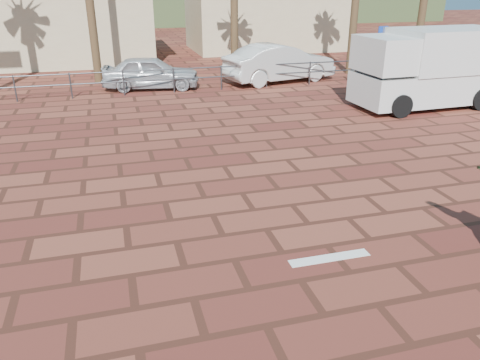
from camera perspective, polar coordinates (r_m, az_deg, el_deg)
The scene contains 9 objects.
ground at distance 8.71m, azimuth 3.26°, elevation -6.04°, with size 120.00×120.00×0.00m, color brown.
paint_stripe at distance 8.00m, azimuth 10.85°, elevation -9.30°, with size 1.40×0.22×0.01m, color white.
guardrail at distance 19.67m, azimuth -8.11°, elevation 12.46°, with size 24.06×0.06×1.00m.
building_west at distance 29.46m, azimuth -23.41°, elevation 17.52°, with size 12.60×7.60×4.50m.
building_east at distance 32.95m, azimuth 3.33°, elevation 20.10°, with size 10.60×6.60×5.00m.
campervan at distance 18.38m, azimuth 22.20°, elevation 12.67°, with size 5.33×2.47×2.72m.
car_silver at distance 20.57m, azimuth -10.81°, elevation 12.75°, with size 1.61×4.01×1.37m, color #B2B5B9.
car_white at distance 21.78m, azimuth 4.82°, elevation 14.03°, with size 1.77×5.07×1.67m, color silver.
street_sign at distance 22.73m, azimuth 16.90°, elevation 15.69°, with size 0.49×0.08×2.40m.
Camera 1 is at (-2.50, -7.19, 4.23)m, focal length 35.00 mm.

